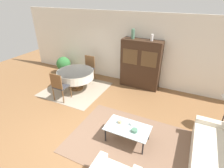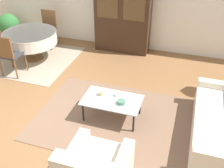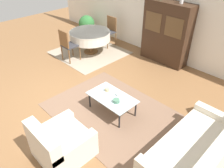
# 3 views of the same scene
# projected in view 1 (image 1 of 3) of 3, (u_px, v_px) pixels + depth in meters

# --- Properties ---
(ground_plane) EXTENTS (14.00, 14.00, 0.00)m
(ground_plane) POSITION_uv_depth(u_px,v_px,m) (81.00, 139.00, 4.40)
(ground_plane) COLOR brown
(wall_back) EXTENTS (10.00, 0.06, 2.70)m
(wall_back) POSITION_uv_depth(u_px,v_px,m) (133.00, 49.00, 6.66)
(wall_back) COLOR silver
(wall_back) RESTS_ON ground_plane
(area_rug) EXTENTS (2.99, 2.12, 0.01)m
(area_rug) POSITION_uv_depth(u_px,v_px,m) (130.00, 142.00, 4.30)
(area_rug) COLOR brown
(area_rug) RESTS_ON ground_plane
(dining_rug) EXTENTS (2.12, 2.10, 0.01)m
(dining_rug) POSITION_uv_depth(u_px,v_px,m) (76.00, 89.00, 6.66)
(dining_rug) COLOR gray
(dining_rug) RESTS_ON ground_plane
(couch) EXTENTS (0.94, 1.99, 0.85)m
(couch) POSITION_uv_depth(u_px,v_px,m) (220.00, 160.00, 3.49)
(couch) COLOR beige
(couch) RESTS_ON ground_plane
(coffee_table) EXTENTS (1.06, 0.62, 0.40)m
(coffee_table) POSITION_uv_depth(u_px,v_px,m) (128.00, 129.00, 4.19)
(coffee_table) COLOR black
(coffee_table) RESTS_ON area_rug
(display_cabinet) EXTENTS (1.45, 0.47, 1.82)m
(display_cabinet) POSITION_uv_depth(u_px,v_px,m) (141.00, 64.00, 6.47)
(display_cabinet) COLOR #382316
(display_cabinet) RESTS_ON ground_plane
(dining_table) EXTENTS (1.33, 1.33, 0.73)m
(dining_table) POSITION_uv_depth(u_px,v_px,m) (76.00, 75.00, 6.43)
(dining_table) COLOR brown
(dining_table) RESTS_ON dining_rug
(dining_chair_near) EXTENTS (0.44, 0.44, 1.00)m
(dining_chair_near) POSITION_uv_depth(u_px,v_px,m) (59.00, 85.00, 5.72)
(dining_chair_near) COLOR brown
(dining_chair_near) RESTS_ON dining_rug
(dining_chair_far) EXTENTS (0.44, 0.44, 1.00)m
(dining_chair_far) POSITION_uv_depth(u_px,v_px,m) (89.00, 67.00, 7.14)
(dining_chair_far) COLOR brown
(dining_chair_far) RESTS_ON dining_rug
(cup) EXTENTS (0.10, 0.10, 0.08)m
(cup) POSITION_uv_depth(u_px,v_px,m) (120.00, 122.00, 4.30)
(cup) COLOR tan
(cup) RESTS_ON coffee_table
(bowl) EXTENTS (0.14, 0.14, 0.07)m
(bowl) POSITION_uv_depth(u_px,v_px,m) (134.00, 130.00, 4.03)
(bowl) COLOR #4C7A60
(bowl) RESTS_ON coffee_table
(bowl_small) EXTENTS (0.10, 0.10, 0.05)m
(bowl_small) POSITION_uv_depth(u_px,v_px,m) (132.00, 124.00, 4.25)
(bowl_small) COLOR white
(bowl_small) RESTS_ON coffee_table
(vase_tall) EXTENTS (0.12, 0.12, 0.34)m
(vase_tall) POSITION_uv_depth(u_px,v_px,m) (133.00, 34.00, 6.11)
(vase_tall) COLOR #4C7A60
(vase_tall) RESTS_ON display_cabinet
(vase_short) EXTENTS (0.09, 0.09, 0.22)m
(vase_short) POSITION_uv_depth(u_px,v_px,m) (152.00, 38.00, 5.88)
(vase_short) COLOR white
(vase_short) RESTS_ON display_cabinet
(potted_plant) EXTENTS (0.62, 0.62, 0.76)m
(potted_plant) POSITION_uv_depth(u_px,v_px,m) (64.00, 64.00, 7.80)
(potted_plant) COLOR beige
(potted_plant) RESTS_ON ground_plane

